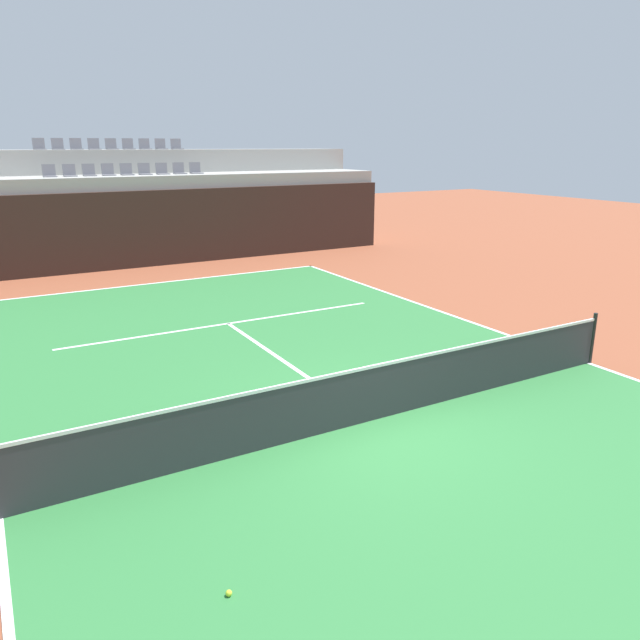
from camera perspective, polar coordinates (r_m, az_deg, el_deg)
The scene contains 13 objects.
ground_plane at distance 9.99m, azimuth 4.89°, elevation -9.59°, with size 80.00×80.00×0.00m, color brown.
court_surface at distance 9.99m, azimuth 4.89°, elevation -9.56°, with size 11.00×24.00×0.01m, color #2D7238.
baseline_far at distance 20.46m, azimuth -14.42°, elevation 3.55°, with size 11.00×0.10×0.00m, color white.
sideline_right at distance 13.63m, azimuth 24.19°, elevation -3.76°, with size 0.10×24.00×0.00m, color white.
service_line_far at distance 15.33m, azimuth -8.75°, elevation -0.34°, with size 8.26×0.10×0.00m, color white.
centre_service_line at distance 12.53m, azimuth -3.42°, elevation -3.99°, with size 0.10×6.40×0.00m, color white.
back_wall at distance 23.15m, azimuth -16.75°, elevation 8.29°, with size 20.64×0.30×2.78m, color black.
stands_tier_lower at distance 24.43m, azimuth -17.55°, elevation 9.19°, with size 20.64×2.40×3.28m, color #9E9E99.
stands_tier_upper at distance 26.72m, azimuth -18.79°, elevation 10.63°, with size 20.64×2.40×4.20m, color #9E9E99.
seating_row_lower at distance 24.39m, azimuth -17.96°, elevation 13.32°, with size 5.84×0.44×0.44m.
seating_row_upper at distance 26.72m, azimuth -19.28°, elevation 15.38°, with size 5.84×0.44×0.44m.
tennis_net at distance 9.78m, azimuth 4.96°, elevation -6.91°, with size 11.08×0.08×1.07m.
tennis_ball_0 at distance 6.65m, azimuth -8.70°, elevation -24.37°, with size 0.07×0.07×0.07m, color #CCE033.
Camera 1 is at (-5.17, -7.36, 4.36)m, focal length 33.52 mm.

